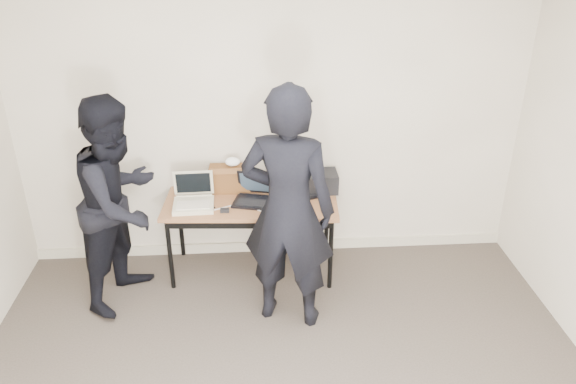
{
  "coord_description": "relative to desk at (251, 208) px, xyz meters",
  "views": [
    {
      "loc": [
        -0.17,
        -2.44,
        2.98
      ],
      "look_at": [
        0.1,
        1.6,
        0.95
      ],
      "focal_mm": 35.0,
      "sensor_mm": 36.0,
      "label": 1
    }
  ],
  "objects": [
    {
      "name": "room",
      "position": [
        0.21,
        -1.89,
        0.69
      ],
      "size": [
        4.6,
        4.6,
        2.8
      ],
      "color": "#433A33",
      "rests_on": "ground"
    },
    {
      "name": "desk",
      "position": [
        0.0,
        0.0,
        0.0
      ],
      "size": [
        1.54,
        0.75,
        0.72
      ],
      "rotation": [
        0.0,
        0.0,
        -0.07
      ],
      "color": "brown",
      "rests_on": "ground"
    },
    {
      "name": "laptop_beige",
      "position": [
        -0.49,
        -0.03,
        0.11
      ],
      "size": [
        0.35,
        0.34,
        0.28
      ],
      "rotation": [
        0.0,
        0.0,
        0.03
      ],
      "color": "beige",
      "rests_on": "desk"
    },
    {
      "name": "laptop_center",
      "position": [
        0.02,
        0.02,
        0.11
      ],
      "size": [
        0.38,
        0.37,
        0.24
      ],
      "rotation": [
        0.0,
        0.0,
        -0.24
      ],
      "color": "black",
      "rests_on": "desk"
    },
    {
      "name": "laptop_right",
      "position": [
        0.47,
        0.14,
        0.11
      ],
      "size": [
        0.36,
        0.35,
        0.21
      ],
      "rotation": [
        0.0,
        0.0,
        0.32
      ],
      "color": "black",
      "rests_on": "desk"
    },
    {
      "name": "leather_satchel",
      "position": [
        -0.18,
        0.23,
        0.19
      ],
      "size": [
        0.36,
        0.18,
        0.25
      ],
      "rotation": [
        0.0,
        0.0,
        -0.02
      ],
      "color": "brown",
      "rests_on": "desk"
    },
    {
      "name": "tissue",
      "position": [
        -0.15,
        0.23,
        0.34
      ],
      "size": [
        0.13,
        0.1,
        0.08
      ],
      "primitive_type": "ellipsoid",
      "rotation": [
        0.0,
        0.0,
        -0.02
      ],
      "color": "white",
      "rests_on": "leather_satchel"
    },
    {
      "name": "equipment_box",
      "position": [
        0.63,
        0.19,
        0.15
      ],
      "size": [
        0.3,
        0.25,
        0.17
      ],
      "primitive_type": "cube",
      "rotation": [
        0.0,
        0.0,
        0.01
      ],
      "color": "black",
      "rests_on": "desk"
    },
    {
      "name": "power_brick",
      "position": [
        -0.22,
        -0.17,
        0.07
      ],
      "size": [
        0.07,
        0.05,
        0.03
      ],
      "primitive_type": "cube",
      "rotation": [
        0.0,
        0.0,
        -0.03
      ],
      "color": "black",
      "rests_on": "desk"
    },
    {
      "name": "cables",
      "position": [
        0.05,
        -0.0,
        0.06
      ],
      "size": [
        1.16,
        0.42,
        0.01
      ],
      "rotation": [
        0.0,
        0.0,
        -0.03
      ],
      "color": "black",
      "rests_on": "desk"
    },
    {
      "name": "person_typist",
      "position": [
        0.28,
        -0.65,
        0.32
      ],
      "size": [
        0.82,
        0.66,
        1.96
      ],
      "primitive_type": "imported",
      "rotation": [
        0.0,
        0.0,
        2.85
      ],
      "color": "black",
      "rests_on": "ground"
    },
    {
      "name": "person_observer",
      "position": [
        -1.04,
        -0.26,
        0.23
      ],
      "size": [
        0.96,
        1.06,
        1.78
      ],
      "primitive_type": "imported",
      "rotation": [
        0.0,
        0.0,
        1.16
      ],
      "color": "black",
      "rests_on": "ground"
    },
    {
      "name": "baseboard",
      "position": [
        0.21,
        0.34,
        -0.61
      ],
      "size": [
        4.5,
        0.03,
        0.1
      ],
      "primitive_type": "cube",
      "color": "beige",
      "rests_on": "ground"
    }
  ]
}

